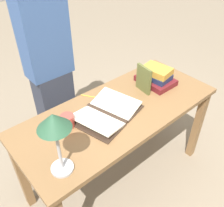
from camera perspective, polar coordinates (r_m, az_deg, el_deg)
ground_plane at (r=2.36m, az=1.30°, el=-16.09°), size 12.00×12.00×0.00m
reading_desk at (r=1.86m, az=1.58°, el=-3.89°), size 1.52×0.65×0.78m
open_book at (r=1.73m, az=-1.22°, el=-2.10°), size 0.52×0.44×0.05m
book_stack_tall at (r=2.06m, az=10.05°, el=6.12°), size 0.22×0.29×0.14m
book_standing_upright at (r=1.92m, az=7.24°, el=5.54°), size 0.04×0.16×0.21m
reading_lamp at (r=1.21m, az=-13.02°, el=-5.27°), size 0.17×0.17×0.40m
coffee_mug at (r=1.65m, az=-10.16°, el=-3.97°), size 0.09×0.11×0.09m
pencil at (r=1.91m, az=-5.07°, el=1.63°), size 0.09×0.13×0.01m
person_reader at (r=2.13m, az=-14.06°, el=7.67°), size 0.36×0.23×1.74m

